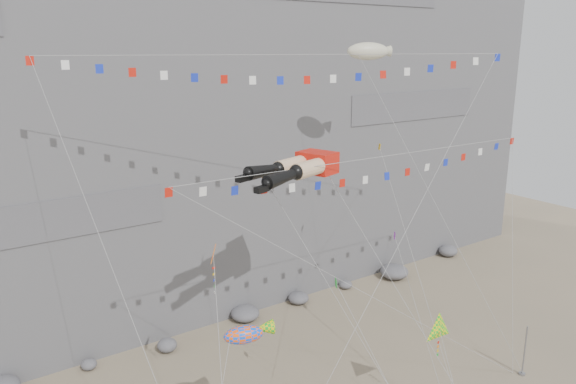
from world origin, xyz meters
name	(u,v)px	position (x,y,z in m)	size (l,w,h in m)	color
cliff	(164,38)	(0.00, 32.00, 25.00)	(80.00, 28.00, 50.00)	slate
talus_boulders	(245,314)	(0.00, 17.00, 0.60)	(60.00, 3.00, 1.20)	slate
anchor_pole_right	(525,351)	(12.64, -2.66, 2.02)	(0.12, 0.12, 4.03)	gray
legs_kite	(298,168)	(-2.47, 5.64, 16.44)	(9.91, 16.60, 22.43)	red
flag_banner_upper	(294,55)	(-1.25, 7.80, 23.57)	(30.84, 17.06, 29.27)	red
flag_banner_lower	(377,158)	(3.49, 4.44, 16.65)	(30.67, 7.03, 19.91)	red
harlequin_kite	(213,255)	(-9.46, 4.38, 12.35)	(5.22, 10.16, 15.88)	red
fish_windsock	(244,335)	(-9.45, 1.11, 8.63)	(7.26, 5.04, 10.86)	#FF520D
delta_kite	(440,330)	(2.99, -2.34, 6.57)	(3.48, 5.57, 8.79)	yellow
blimp_windsock	(368,52)	(7.88, 10.42, 23.71)	(7.05, 14.78, 27.60)	beige
small_kite_a	(267,182)	(-3.74, 7.35, 15.33)	(3.50, 15.09, 21.62)	orange
small_kite_b	(395,239)	(5.67, 4.42, 10.29)	(3.85, 9.83, 14.26)	purple
small_kite_c	(337,286)	(-3.30, 0.42, 10.24)	(2.22, 8.64, 13.17)	#189C25
small_kite_d	(382,154)	(6.76, 7.34, 16.14)	(4.77, 13.91, 21.65)	gold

